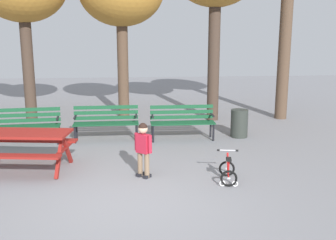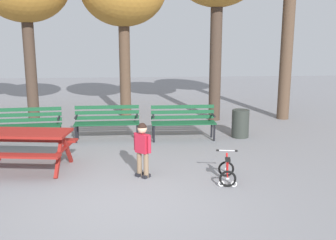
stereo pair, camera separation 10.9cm
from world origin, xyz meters
name	(u,v)px [view 1 (the left image)]	position (x,y,z in m)	size (l,w,h in m)	color
ground	(128,202)	(0.00, 0.00, 0.00)	(36.00, 36.00, 0.00)	gray
picnic_table	(23,141)	(-2.04, 1.72, 0.59)	(1.96, 1.57, 0.79)	maroon
park_bench_far_left	(26,123)	(-2.48, 3.71, 0.51)	(1.63, 0.58, 0.85)	#144728
park_bench_left	(106,120)	(-0.57, 3.86, 0.51)	(1.61, 0.49, 0.85)	#144728
park_bench_right	(182,119)	(1.33, 3.77, 0.51)	(1.60, 0.47, 0.85)	#144728
child_standing	(143,146)	(0.28, 1.12, 0.61)	(0.31, 0.29, 1.04)	#7F664C
kids_bicycle	(228,171)	(1.79, 0.75, 0.20)	(0.44, 0.60, 0.54)	black
trash_bin	(239,123)	(2.82, 3.86, 0.36)	(0.44, 0.44, 0.71)	#2D332D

